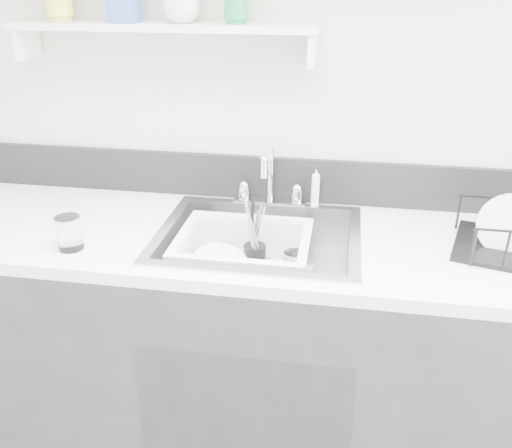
# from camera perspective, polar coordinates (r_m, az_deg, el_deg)

# --- Properties ---
(counter_run) EXTENTS (3.20, 0.62, 0.92)m
(counter_run) POSITION_cam_1_polar(r_m,az_deg,el_deg) (1.97, 0.25, -13.22)
(counter_run) COLOR #2A2A2D
(counter_run) RESTS_ON ground
(backsplash) EXTENTS (3.20, 0.02, 0.16)m
(backsplash) POSITION_cam_1_polar(r_m,az_deg,el_deg) (1.96, 1.70, 4.78)
(backsplash) COLOR black
(backsplash) RESTS_ON counter_run
(sink) EXTENTS (0.64, 0.52, 0.20)m
(sink) POSITION_cam_1_polar(r_m,az_deg,el_deg) (1.76, 0.27, -3.74)
(sink) COLOR silver
(sink) RESTS_ON counter_run
(faucet) EXTENTS (0.26, 0.18, 0.23)m
(faucet) POSITION_cam_1_polar(r_m,az_deg,el_deg) (1.92, 1.47, 3.70)
(faucet) COLOR silver
(faucet) RESTS_ON counter_run
(side_sprayer) EXTENTS (0.03, 0.03, 0.14)m
(side_sprayer) POSITION_cam_1_polar(r_m,az_deg,el_deg) (1.91, 6.28, 3.76)
(side_sprayer) COLOR white
(side_sprayer) RESTS_ON counter_run
(wall_shelf) EXTENTS (1.00, 0.16, 0.12)m
(wall_shelf) POSITION_cam_1_polar(r_m,az_deg,el_deg) (1.86, -9.80, 19.56)
(wall_shelf) COLOR silver
(wall_shelf) RESTS_ON room_shell
(wash_tub) EXTENTS (0.49, 0.43, 0.16)m
(wash_tub) POSITION_cam_1_polar(r_m,az_deg,el_deg) (1.76, -1.30, -3.64)
(wash_tub) COLOR white
(wash_tub) RESTS_ON sink
(plate_stack) EXTENTS (0.24, 0.23, 0.09)m
(plate_stack) POSITION_cam_1_polar(r_m,az_deg,el_deg) (1.76, -3.49, -5.22)
(plate_stack) COLOR white
(plate_stack) RESTS_ON wash_tub
(utensil_cup) EXTENTS (0.07, 0.07, 0.25)m
(utensil_cup) POSITION_cam_1_polar(r_m,az_deg,el_deg) (1.80, -0.14, -3.31)
(utensil_cup) COLOR black
(utensil_cup) RESTS_ON wash_tub
(ladle) EXTENTS (0.23, 0.26, 0.07)m
(ladle) POSITION_cam_1_polar(r_m,az_deg,el_deg) (1.80, -2.39, -4.10)
(ladle) COLOR silver
(ladle) RESTS_ON wash_tub
(tumbler_in_tub) EXTENTS (0.08, 0.08, 0.09)m
(tumbler_in_tub) POSITION_cam_1_polar(r_m,az_deg,el_deg) (1.77, 3.95, -4.33)
(tumbler_in_tub) COLOR white
(tumbler_in_tub) RESTS_ON wash_tub
(tumbler_counter) EXTENTS (0.10, 0.10, 0.10)m
(tumbler_counter) POSITION_cam_1_polar(r_m,az_deg,el_deg) (1.71, -19.07, -0.90)
(tumbler_counter) COLOR white
(tumbler_counter) RESTS_ON counter_run
(bowl_small) EXTENTS (0.12, 0.12, 0.03)m
(bowl_small) POSITION_cam_1_polar(r_m,az_deg,el_deg) (1.71, 1.97, -6.50)
(bowl_small) COLOR white
(bowl_small) RESTS_ON wash_tub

